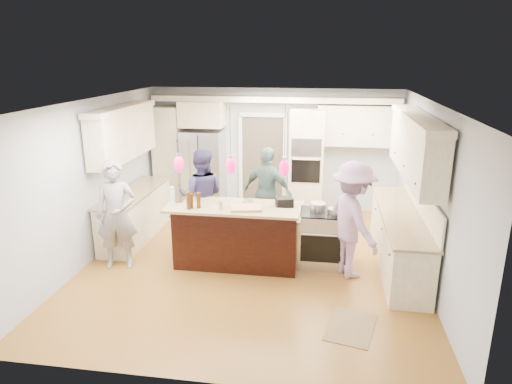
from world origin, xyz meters
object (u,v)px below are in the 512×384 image
(refrigerator, at_px, (203,170))
(kitchen_island, at_px, (239,234))
(person_far_left, at_px, (202,196))
(island_range, at_px, (323,238))
(person_bar_end, at_px, (117,215))

(refrigerator, distance_m, kitchen_island, 2.91)
(person_far_left, bearing_deg, island_range, 154.96)
(kitchen_island, relative_size, island_range, 2.28)
(island_range, relative_size, person_far_left, 0.52)
(refrigerator, distance_m, island_range, 3.71)
(refrigerator, xyz_separation_m, person_far_left, (0.45, -1.79, -0.02))
(kitchen_island, xyz_separation_m, person_far_left, (-0.85, 0.78, 0.39))
(refrigerator, bearing_deg, person_far_left, -75.89)
(kitchen_island, bearing_deg, person_far_left, 137.65)
(refrigerator, distance_m, person_far_left, 1.85)
(person_bar_end, relative_size, person_far_left, 1.03)
(kitchen_island, bearing_deg, island_range, 3.09)
(island_range, height_order, person_far_left, person_far_left)
(kitchen_island, height_order, person_bar_end, person_bar_end)
(kitchen_island, relative_size, person_bar_end, 1.16)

